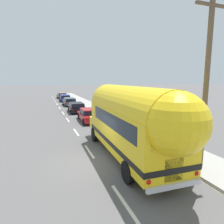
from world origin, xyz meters
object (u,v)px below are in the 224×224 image
Objects in this scene: utility_pole at (206,80)px; car_fifth at (62,95)px; car_fourth at (65,97)px; car_lead at (89,114)px; car_second at (76,107)px; car_third at (69,101)px; painted_bus at (132,120)px.

car_fifth is (-2.62, 41.40, -3.63)m from utility_pole.
car_fourth is (-2.66, 34.45, -3.62)m from utility_pole.
utility_pole reaches higher than car_lead.
utility_pole is 1.91× the size of car_second.
car_fifth is (0.13, 14.32, 0.00)m from car_third.
car_fifth is (0.09, 39.20, -1.51)m from painted_bus.
car_fifth is at bearing 90.17° from car_lead.
car_fourth is (0.09, 7.37, 0.01)m from car_third.
car_fifth is at bearing 89.66° from car_fourth.
car_second is 0.97× the size of car_third.
car_second is (-0.30, 6.24, 0.04)m from car_lead.
utility_pole is 20.04m from car_second.
car_second is (-2.83, 19.50, -3.64)m from utility_pole.
utility_pole is at bearing -85.59° from car_fourth.
car_fifth is (0.04, 6.95, -0.01)m from car_fourth.
car_lead and car_fourth have the same top height.
car_lead is (0.18, 11.05, -1.56)m from painted_bus.
utility_pole is 41.64m from car_fifth.
utility_pole is 0.79× the size of painted_bus.
painted_bus reaches higher than car_fourth.
car_third is 14.32m from car_fifth.
car_third is (-2.75, 27.09, -3.64)m from utility_pole.
car_lead is 21.19m from car_fourth.
utility_pole is at bearing -79.18° from car_lead.
utility_pole is 1.78× the size of car_fourth.
painted_bus is at bearing -89.59° from car_second.
car_lead is (-2.53, 13.26, -3.68)m from utility_pole.
utility_pole reaches higher than painted_bus.
car_third is (0.08, 7.58, 0.00)m from car_second.
car_lead is at bearing 100.82° from utility_pole.
painted_bus is at bearing -89.91° from car_third.
painted_bus is 17.36m from car_second.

